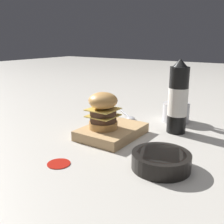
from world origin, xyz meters
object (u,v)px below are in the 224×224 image
(side_bowl, at_px, (161,160))
(spoon, at_px, (128,116))
(burger, at_px, (103,110))
(serving_board, at_px, (112,132))
(fries_basket, at_px, (176,111))
(ketchup_bottle, at_px, (178,99))

(side_bowl, xyz_separation_m, spoon, (0.32, 0.28, -0.02))
(side_bowl, bearing_deg, burger, 69.34)
(burger, distance_m, spoon, 0.25)
(serving_board, xyz_separation_m, spoon, (0.21, 0.06, -0.01))
(burger, distance_m, fries_basket, 0.32)
(serving_board, height_order, spoon, serving_board)
(spoon, bearing_deg, ketchup_bottle, 26.45)
(fries_basket, height_order, side_bowl, fries_basket)
(fries_basket, relative_size, spoon, 0.90)
(spoon, bearing_deg, serving_board, -32.86)
(ketchup_bottle, xyz_separation_m, spoon, (0.05, 0.22, -0.11))
(serving_board, distance_m, ketchup_bottle, 0.24)
(ketchup_bottle, xyz_separation_m, side_bowl, (-0.27, -0.07, -0.09))
(serving_board, bearing_deg, side_bowl, -117.32)
(ketchup_bottle, distance_m, side_bowl, 0.29)
(ketchup_bottle, relative_size, side_bowl, 1.71)
(serving_board, height_order, ketchup_bottle, ketchup_bottle)
(serving_board, relative_size, side_bowl, 1.47)
(fries_basket, xyz_separation_m, side_bowl, (-0.38, -0.11, -0.02))
(burger, height_order, spoon, burger)
(fries_basket, bearing_deg, spoon, 108.79)
(burger, distance_m, ketchup_bottle, 0.25)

